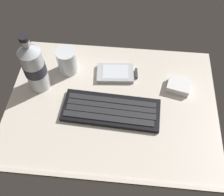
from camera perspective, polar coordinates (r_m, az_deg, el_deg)
name	(u,v)px	position (r cm, az deg, el deg)	size (l,w,h in cm)	color
ground_plane	(112,106)	(81.88, -0.02, -1.70)	(64.00, 48.00, 2.80)	beige
keyboard	(110,110)	(78.99, -0.48, -2.59)	(29.48, 12.34, 1.70)	black
handheld_device	(117,73)	(87.34, 1.15, 5.37)	(13.22, 8.55, 1.50)	#B7BABF
juice_cup	(67,62)	(87.50, -9.63, 7.69)	(6.40, 6.40, 8.50)	silver
water_bottle	(34,66)	(81.58, -16.49, 6.55)	(6.73, 6.73, 20.80)	silver
charger_block	(178,86)	(86.11, 14.16, 2.52)	(7.00, 5.60, 2.40)	white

